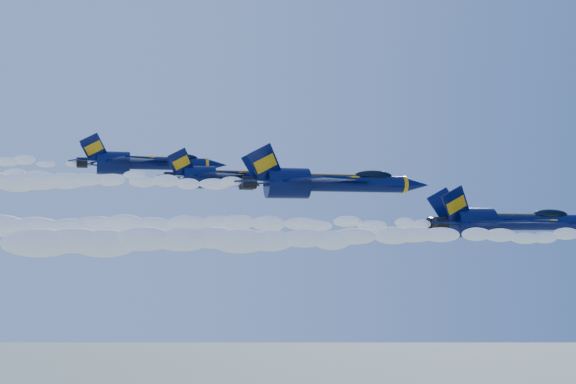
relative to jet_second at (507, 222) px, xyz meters
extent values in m
ellipsoid|color=white|center=(-15.28, -6.18, -1.40)|extent=(49.75, 2.09, 1.88)
cylinder|color=#080F3A|center=(2.70, 0.00, -0.06)|extent=(8.62, 1.44, 1.44)
ellipsoid|color=#080F3A|center=(-3.33, 0.00, -0.11)|extent=(1.49, 2.59, 6.13)
ellipsoid|color=black|center=(4.33, 0.00, 0.65)|extent=(3.45, 1.12, 0.95)
cube|color=#FBA70C|center=(4.33, 0.00, 0.37)|extent=(4.02, 0.96, 0.17)
cube|color=#080F3A|center=(-1.61, -3.83, -0.06)|extent=(5.13, 6.08, 0.17)
cube|color=#080F3A|center=(-1.61, 3.83, -0.06)|extent=(5.13, 6.08, 0.17)
cube|color=#FBA70C|center=(-0.27, -3.83, 0.03)|extent=(2.31, 4.80, 0.10)
cube|color=#FBA70C|center=(-0.27, 3.83, 0.03)|extent=(2.31, 4.80, 0.10)
cube|color=#080F3A|center=(-5.44, -1.01, 1.37)|extent=(3.12, 0.99, 3.36)
cube|color=#080F3A|center=(-5.44, 1.01, 1.37)|extent=(3.12, 0.99, 3.36)
cylinder|color=black|center=(-6.68, -0.62, -0.16)|extent=(1.15, 1.05, 1.05)
cylinder|color=black|center=(-6.68, 0.62, -0.16)|extent=(1.15, 1.05, 1.05)
cube|color=#FBA70C|center=(-0.17, 0.00, 0.68)|extent=(10.53, 0.34, 0.08)
ellipsoid|color=white|center=(-32.04, 0.00, -0.49)|extent=(49.75, 2.27, 2.04)
cylinder|color=#080F3A|center=(-9.88, 11.92, 3.99)|extent=(10.18, 1.70, 1.70)
ellipsoid|color=#080F3A|center=(-17.00, 11.92, 3.93)|extent=(1.77, 3.05, 7.24)
cone|color=#080F3A|center=(-3.31, 11.92, 3.99)|extent=(2.94, 1.70, 1.70)
cylinder|color=#FBA70C|center=(-4.67, 11.92, 3.99)|extent=(0.40, 1.77, 1.77)
ellipsoid|color=black|center=(-7.95, 11.92, 4.83)|extent=(4.07, 1.32, 1.12)
cube|color=#FBA70C|center=(-7.95, 11.92, 4.50)|extent=(4.75, 1.13, 0.20)
cube|color=#080F3A|center=(-14.97, 7.39, 3.99)|extent=(6.07, 7.19, 0.20)
cube|color=#080F3A|center=(-14.97, 16.45, 3.99)|extent=(6.07, 7.19, 0.20)
cube|color=#FBA70C|center=(-13.38, 7.39, 4.10)|extent=(2.73, 5.67, 0.11)
cube|color=#FBA70C|center=(-13.38, 16.45, 4.10)|extent=(2.73, 5.67, 0.11)
cube|color=#080F3A|center=(-19.49, 10.73, 5.68)|extent=(3.69, 1.16, 3.97)
cube|color=#080F3A|center=(-19.49, 13.11, 5.68)|extent=(3.69, 1.16, 3.97)
cylinder|color=black|center=(-20.96, 11.19, 3.87)|extent=(1.36, 1.24, 1.24)
cylinder|color=black|center=(-20.96, 12.66, 3.87)|extent=(1.36, 1.24, 1.24)
cube|color=#FBA70C|center=(-13.27, 11.92, 4.87)|extent=(12.45, 0.40, 0.09)
cylinder|color=#080F3A|center=(-19.44, 17.76, 4.87)|extent=(7.91, 1.32, 1.32)
ellipsoid|color=#080F3A|center=(-24.98, 17.76, 4.82)|extent=(1.37, 2.37, 5.63)
cone|color=#080F3A|center=(-14.34, 17.76, 4.87)|extent=(2.29, 1.32, 1.32)
cylinder|color=#FBA70C|center=(-15.40, 17.76, 4.87)|extent=(0.31, 1.37, 1.37)
ellipsoid|color=black|center=(-17.95, 17.76, 5.53)|extent=(3.17, 1.03, 0.87)
cube|color=#FBA70C|center=(-17.95, 17.76, 5.26)|extent=(3.69, 0.88, 0.16)
cube|color=#080F3A|center=(-23.40, 14.24, 4.87)|extent=(4.71, 5.59, 0.16)
cube|color=#080F3A|center=(-23.40, 21.28, 4.87)|extent=(4.71, 5.59, 0.16)
cube|color=#FBA70C|center=(-22.17, 14.24, 4.96)|extent=(2.12, 4.40, 0.09)
cube|color=#FBA70C|center=(-22.17, 21.28, 4.96)|extent=(2.12, 4.40, 0.09)
cube|color=#080F3A|center=(-26.91, 16.84, 6.19)|extent=(2.86, 0.91, 3.08)
cube|color=#080F3A|center=(-26.91, 18.68, 6.19)|extent=(2.86, 0.91, 3.08)
cylinder|color=black|center=(-28.06, 17.19, 4.78)|extent=(1.06, 0.97, 0.97)
cylinder|color=black|center=(-28.06, 18.33, 4.78)|extent=(1.06, 0.97, 0.97)
cube|color=#FBA70C|center=(-22.08, 17.76, 5.55)|extent=(9.67, 0.31, 0.07)
cylinder|color=#080F3A|center=(-27.67, 24.16, 6.77)|extent=(8.48, 1.41, 1.41)
ellipsoid|color=#080F3A|center=(-33.61, 24.16, 6.72)|extent=(1.47, 2.54, 6.03)
cone|color=#080F3A|center=(-22.20, 24.16, 6.77)|extent=(2.45, 1.41, 1.41)
cylinder|color=#FBA70C|center=(-23.34, 24.16, 6.77)|extent=(0.33, 1.47, 1.47)
ellipsoid|color=black|center=(-26.07, 24.16, 7.47)|extent=(3.39, 1.10, 0.93)
cube|color=#FBA70C|center=(-26.07, 24.16, 7.19)|extent=(3.96, 0.94, 0.17)
cube|color=#080F3A|center=(-31.91, 20.40, 6.77)|extent=(5.05, 5.99, 0.17)
cube|color=#080F3A|center=(-31.91, 27.93, 6.77)|extent=(5.05, 5.99, 0.17)
cube|color=#FBA70C|center=(-30.59, 20.40, 6.86)|extent=(2.27, 4.72, 0.09)
cube|color=#FBA70C|center=(-30.59, 27.93, 6.86)|extent=(2.27, 4.72, 0.09)
cube|color=#080F3A|center=(-35.68, 23.18, 8.18)|extent=(3.07, 0.97, 3.30)
cube|color=#080F3A|center=(-35.68, 25.15, 8.18)|extent=(3.07, 0.97, 3.30)
cylinder|color=black|center=(-36.90, 23.55, 6.67)|extent=(1.13, 1.04, 1.04)
cylinder|color=black|center=(-36.90, 24.78, 6.67)|extent=(1.13, 1.04, 1.04)
cube|color=#FBA70C|center=(-30.50, 24.16, 7.50)|extent=(10.37, 0.33, 0.08)
camera|label=1|loc=(-34.19, -56.87, -1.14)|focal=45.00mm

